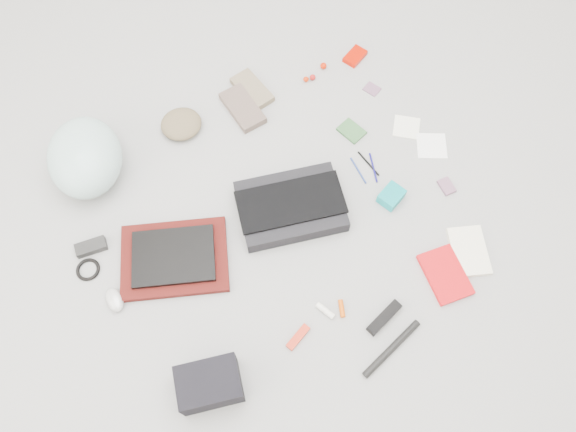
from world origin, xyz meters
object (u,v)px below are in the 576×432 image
book_red (445,275)px  messenger_bag (291,207)px  laptop (173,256)px  accordion_wallet (391,196)px  bike_helmet (85,157)px  camera_bag (210,384)px

book_red → messenger_bag: bearing=134.5°
book_red → laptop: bearing=156.2°
laptop → accordion_wallet: bearing=11.2°
bike_helmet → accordion_wallet: (0.98, -0.69, -0.08)m
messenger_bag → bike_helmet: bearing=154.0°
messenger_bag → accordion_wallet: size_ratio=4.17×
camera_bag → messenger_bag: bearing=54.6°
messenger_bag → bike_helmet: size_ratio=1.11×
accordion_wallet → camera_bag: bearing=177.7°
messenger_bag → accordion_wallet: bearing=-6.3°
messenger_bag → laptop: size_ratio=1.30×
book_red → accordion_wallet: bearing=98.7°
messenger_bag → book_red: (0.37, -0.51, -0.02)m
messenger_bag → camera_bag: (-0.56, -0.45, 0.03)m
bike_helmet → accordion_wallet: bearing=-17.7°
laptop → bike_helmet: 0.53m
bike_helmet → book_red: bike_helmet is taller
camera_bag → book_red: (0.93, -0.06, -0.06)m
messenger_bag → laptop: (-0.48, 0.03, 0.00)m
laptop → book_red: size_ratio=1.47×
bike_helmet → camera_bag: bearing=-69.7°
accordion_wallet → laptop: bearing=147.6°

